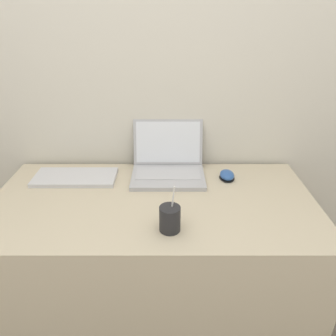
{
  "coord_description": "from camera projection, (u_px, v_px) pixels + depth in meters",
  "views": [
    {
      "loc": [
        0.06,
        -0.85,
        1.47
      ],
      "look_at": [
        0.06,
        0.49,
        0.81
      ],
      "focal_mm": 35.0,
      "sensor_mm": 36.0,
      "label": 1
    }
  ],
  "objects": [
    {
      "name": "laptop",
      "position": [
        168.0,
        164.0,
        1.61
      ],
      "size": [
        0.35,
        0.31,
        0.24
      ],
      "color": "#ADADB2",
      "rests_on": "desk"
    },
    {
      "name": "drink_cup",
      "position": [
        170.0,
        218.0,
        1.2
      ],
      "size": [
        0.08,
        0.08,
        0.19
      ],
      "color": "#232326",
      "rests_on": "desk"
    },
    {
      "name": "external_keyboard",
      "position": [
        75.0,
        177.0,
        1.57
      ],
      "size": [
        0.39,
        0.18,
        0.02
      ],
      "color": "silver",
      "rests_on": "desk"
    },
    {
      "name": "wall_back",
      "position": [
        154.0,
        59.0,
        1.53
      ],
      "size": [
        7.0,
        0.04,
        2.5
      ],
      "color": "silver",
      "rests_on": "ground_plane"
    },
    {
      "name": "computer_mouse",
      "position": [
        227.0,
        175.0,
        1.58
      ],
      "size": [
        0.07,
        0.1,
        0.04
      ],
      "color": "black",
      "rests_on": "desk"
    },
    {
      "name": "desk",
      "position": [
        155.0,
        264.0,
        1.57
      ],
      "size": [
        1.4,
        0.71,
        0.72
      ],
      "color": "beige",
      "rests_on": "ground_plane"
    }
  ]
}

